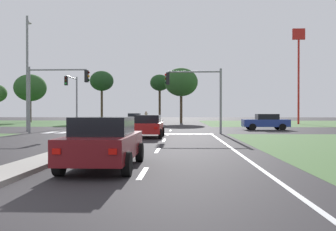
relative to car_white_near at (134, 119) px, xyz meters
The scene contains 34 objects.
ground_plane 17.26m from the car_white_near, 82.47° to the right, with size 200.00×200.00×0.00m, color #282628.
grass_verge_far_left 24.41m from the car_white_near, 162.32° to the left, with size 35.00×35.00×0.01m, color #385B2D.
grass_verge_far_right 28.74m from the car_white_near, 14.95° to the left, with size 35.00×35.00×0.01m, color #476B38.
median_island_near 36.17m from the car_white_near, 86.42° to the right, with size 1.20×22.00×0.14m, color gray.
median_island_far 8.26m from the car_white_near, 74.06° to the left, with size 1.20×36.00×0.14m, color gray.
lane_dash_near 42.96m from the car_white_near, 82.29° to the right, with size 0.14×2.00×0.01m, color silver.
lane_dash_second 37.02m from the car_white_near, 81.05° to the right, with size 0.14×2.00×0.01m, color silver.
lane_dash_third 31.11m from the car_white_near, 79.33° to the right, with size 0.14×2.00×0.01m, color silver.
lane_dash_fourth 25.24m from the car_white_near, 76.81° to the right, with size 0.14×2.00×0.01m, color silver.
lane_dash_fifth 19.45m from the car_white_near, 72.77° to the right, with size 0.14×2.00×0.01m, color silver.
edge_line_right 36.26m from the car_white_near, 75.45° to the right, with size 0.14×24.00×0.01m, color silver.
stop_bar_near 24.85m from the car_white_near, 75.88° to the right, with size 6.40×0.50×0.01m, color silver.
crosswalk_bar_near 22.69m from the car_white_near, 100.52° to the right, with size 0.70×2.80×0.01m, color silver.
crosswalk_bar_second 22.50m from the car_white_near, 97.64° to the right, with size 0.70×2.80×0.01m, color silver.
crosswalk_bar_third 22.38m from the car_white_near, 94.72° to the right, with size 0.70×2.80×0.01m, color silver.
crosswalk_bar_fourth 22.31m from the car_white_near, 91.78° to the right, with size 0.70×2.80×0.01m, color silver.
crosswalk_bar_fifth 22.31m from the car_white_near, 88.82° to the right, with size 0.70×2.80×0.01m, color silver.
crosswalk_bar_sixth 22.36m from the car_white_near, 85.87° to the right, with size 0.70×2.80×0.01m, color silver.
crosswalk_bar_seventh 22.47m from the car_white_near, 82.94° to the right, with size 0.70×2.80×0.01m, color silver.
crosswalk_bar_eighth 22.64m from the car_white_near, 80.05° to the right, with size 0.70×2.80×0.01m, color silver.
car_white_near is the anchor object (origin of this frame).
car_blue_second 22.65m from the car_white_near, 49.04° to the right, with size 4.36×2.03×1.53m.
car_maroon_third 41.90m from the car_white_near, 83.82° to the right, with size 1.99×4.49×1.52m.
car_red_fourth 28.36m from the car_white_near, 80.80° to the right, with size 2.07×4.56×1.50m.
traffic_signal_far_left 13.48m from the car_white_near, 114.05° to the right, with size 0.32×4.23×5.79m.
traffic_signal_near_right 25.21m from the car_white_near, 70.97° to the right, with size 4.49×0.32×5.11m.
traffic_signal_near_left 24.12m from the car_white_near, 98.38° to the right, with size 4.96×0.32×5.31m.
street_lamp_second 22.31m from the car_white_near, 108.07° to the right, with size 1.03×2.08×10.12m.
pedestrian_at_median 8.24m from the car_white_near, 72.65° to the right, with size 0.34×0.34×1.71m.
fastfood_pole_sign 25.65m from the car_white_near, ahead, with size 1.80×0.40×13.95m.
treeline_second 22.30m from the car_white_near, 153.03° to the left, with size 5.47×5.47×8.31m.
treeline_third 14.08m from the car_white_near, 123.92° to the left, with size 4.07×4.07×8.91m.
treeline_fourth 13.58m from the car_white_near, 76.01° to the left, with size 3.37×3.37×8.39m.
treeline_fifth 11.73m from the car_white_near, 48.59° to the left, with size 5.46×5.46×9.00m.
Camera 1 is at (4.55, -5.32, 1.64)m, focal length 39.15 mm.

